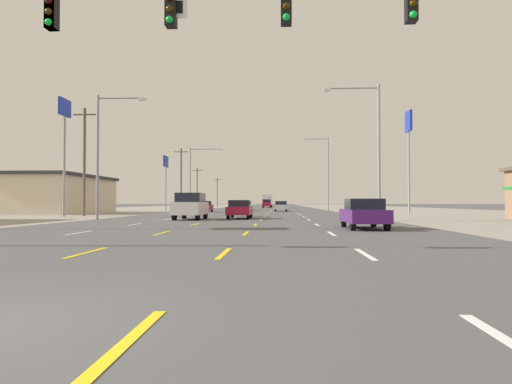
# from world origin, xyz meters

# --- Properties ---
(ground_plane) EXTENTS (572.00, 572.00, 0.00)m
(ground_plane) POSITION_xyz_m (0.00, 66.00, 0.00)
(ground_plane) COLOR #4C4C4F
(lot_apron_left) EXTENTS (28.00, 440.00, 0.01)m
(lot_apron_left) POSITION_xyz_m (-24.75, 66.00, 0.00)
(lot_apron_left) COLOR gray
(lot_apron_left) RESTS_ON ground
(lot_apron_right) EXTENTS (28.00, 440.00, 0.01)m
(lot_apron_right) POSITION_xyz_m (24.75, 66.00, 0.00)
(lot_apron_right) COLOR gray
(lot_apron_right) RESTS_ON ground
(lane_markings) EXTENTS (10.64, 227.60, 0.01)m
(lane_markings) POSITION_xyz_m (0.00, 104.50, 0.01)
(lane_markings) COLOR white
(lane_markings) RESTS_ON ground
(signal_span_wire) EXTENTS (25.04, 0.53, 8.70)m
(signal_span_wire) POSITION_xyz_m (-0.22, 8.31, 5.20)
(signal_span_wire) COLOR brown
(signal_span_wire) RESTS_ON ground
(sedan_far_right_nearest) EXTENTS (1.80, 4.50, 1.46)m
(sedan_far_right_nearest) POSITION_xyz_m (7.23, 18.29, 0.76)
(sedan_far_right_nearest) COLOR #4C196B
(sedan_far_right_nearest) RESTS_ON ground
(suv_inner_left_near) EXTENTS (1.98, 4.90, 1.98)m
(suv_inner_left_near) POSITION_xyz_m (-3.52, 29.83, 1.03)
(suv_inner_left_near) COLOR white
(suv_inner_left_near) RESTS_ON ground
(sedan_center_turn_mid) EXTENTS (1.80, 4.50, 1.46)m
(sedan_center_turn_mid) POSITION_xyz_m (-0.02, 32.06, 0.76)
(sedan_center_turn_mid) COLOR maroon
(sedan_center_turn_mid) RESTS_ON ground
(sedan_far_left_midfar) EXTENTS (1.80, 4.50, 1.46)m
(sedan_far_left_midfar) POSITION_xyz_m (-6.81, 56.01, 0.76)
(sedan_far_left_midfar) COLOR red
(sedan_far_left_midfar) RESTS_ON ground
(sedan_inner_right_far) EXTENTS (1.80, 4.50, 1.46)m
(sedan_inner_right_far) POSITION_xyz_m (3.28, 61.86, 0.76)
(sedan_inner_right_far) COLOR silver
(sedan_inner_right_far) RESTS_ON ground
(sedan_inner_left_farther) EXTENTS (1.80, 4.50, 1.46)m
(sedan_inner_left_farther) POSITION_xyz_m (-3.58, 72.62, 0.76)
(sedan_inner_left_farther) COLOR black
(sedan_inner_left_farther) RESTS_ON ground
(sedan_inner_right_farthest) EXTENTS (1.80, 4.50, 1.46)m
(sedan_inner_right_farthest) POSITION_xyz_m (3.33, 85.77, 0.76)
(sedan_inner_right_farthest) COLOR navy
(sedan_inner_right_farthest) RESTS_ON ground
(suv_center_turn_distant_a) EXTENTS (1.98, 4.90, 1.98)m
(suv_center_turn_distant_a) POSITION_xyz_m (0.03, 104.56, 1.03)
(suv_center_turn_distant_a) COLOR maroon
(suv_center_turn_distant_a) RESTS_ON ground
(box_truck_center_turn_distant_b) EXTENTS (2.40, 7.20, 3.23)m
(box_truck_center_turn_distant_b) POSITION_xyz_m (-0.14, 116.07, 1.84)
(box_truck_center_turn_distant_b) COLOR red
(box_truck_center_turn_distant_b) RESTS_ON ground
(storefront_left_row_1) EXTENTS (9.56, 16.47, 4.53)m
(storefront_left_row_1) POSITION_xyz_m (-23.58, 49.61, 2.28)
(storefront_left_row_1) COLOR beige
(storefront_left_row_1) RESTS_ON ground
(pole_sign_left_row_1) EXTENTS (0.24, 2.11, 10.61)m
(pole_sign_left_row_1) POSITION_xyz_m (-16.23, 36.17, 7.94)
(pole_sign_left_row_1) COLOR gray
(pole_sign_left_row_1) RESTS_ON ground
(pole_sign_left_row_2) EXTENTS (0.24, 2.37, 8.47)m
(pole_sign_left_row_2) POSITION_xyz_m (-14.55, 66.55, 6.55)
(pole_sign_left_row_2) COLOR gray
(pole_sign_left_row_2) RESTS_ON ground
(pole_sign_right_row_1) EXTENTS (0.24, 2.05, 11.01)m
(pole_sign_right_row_1) POSITION_xyz_m (16.85, 45.56, 8.35)
(pole_sign_right_row_1) COLOR gray
(pole_sign_right_row_1) RESTS_ON ground
(streetlight_left_row_0) EXTENTS (3.66, 0.26, 9.14)m
(streetlight_left_row_0) POSITION_xyz_m (-9.79, 28.61, 5.28)
(streetlight_left_row_0) COLOR gray
(streetlight_left_row_0) RESTS_ON ground
(streetlight_right_row_0) EXTENTS (3.99, 0.26, 9.66)m
(streetlight_right_row_0) POSITION_xyz_m (9.75, 28.61, 5.58)
(streetlight_right_row_0) COLOR gray
(streetlight_right_row_0) RESTS_ON ground
(streetlight_left_row_1) EXTENTS (4.99, 0.26, 9.40)m
(streetlight_left_row_1) POSITION_xyz_m (-9.58, 63.50, 5.56)
(streetlight_left_row_1) COLOR gray
(streetlight_left_row_1) RESTS_ON ground
(streetlight_right_row_1) EXTENTS (3.75, 0.26, 10.82)m
(streetlight_right_row_1) POSITION_xyz_m (9.82, 63.50, 6.15)
(streetlight_right_row_1) COLOR gray
(streetlight_right_row_1) RESTS_ON ground
(utility_pole_left_row_0) EXTENTS (2.20, 0.26, 10.18)m
(utility_pole_left_row_0) POSITION_xyz_m (-15.27, 38.23, 5.29)
(utility_pole_left_row_0) COLOR brown
(utility_pole_left_row_0) RESTS_ON ground
(utility_pole_left_row_1) EXTENTS (2.20, 0.26, 10.03)m
(utility_pole_left_row_1) POSITION_xyz_m (-12.80, 69.55, 5.21)
(utility_pole_left_row_1) COLOR brown
(utility_pole_left_row_1) RESTS_ON ground
(utility_pole_left_row_2) EXTENTS (2.20, 0.26, 8.97)m
(utility_pole_left_row_2) POSITION_xyz_m (-15.25, 97.72, 4.68)
(utility_pole_left_row_2) COLOR brown
(utility_pole_left_row_2) RESTS_ON ground
(utility_pole_left_row_3) EXTENTS (2.20, 0.26, 8.63)m
(utility_pole_left_row_3) POSITION_xyz_m (-15.57, 133.18, 4.51)
(utility_pole_left_row_3) COLOR brown
(utility_pole_left_row_3) RESTS_ON ground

